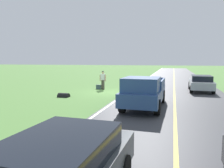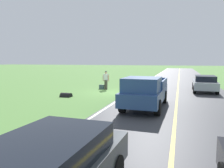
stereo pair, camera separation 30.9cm
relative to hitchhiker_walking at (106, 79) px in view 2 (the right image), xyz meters
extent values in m
plane|color=#609347|center=(-1.32, 1.67, -0.98)|extent=(200.00, 200.00, 0.00)
cube|color=#3D3D42|center=(-6.48, 1.67, -0.98)|extent=(8.03, 120.00, 0.00)
cube|color=silver|center=(-2.64, 1.67, -0.98)|extent=(0.16, 117.60, 0.00)
cube|color=gold|center=(-6.48, 1.67, -0.98)|extent=(0.14, 117.60, 0.00)
cylinder|color=#4C473D|center=(-0.10, 0.16, -0.54)|extent=(0.18, 0.18, 0.88)
cylinder|color=#4C473D|center=(0.10, -0.10, -0.54)|extent=(0.18, 0.18, 0.88)
cube|color=white|center=(0.00, 0.03, 0.19)|extent=(0.41, 0.28, 0.58)
sphere|color=tan|center=(0.00, 0.03, 0.59)|extent=(0.23, 0.23, 0.23)
sphere|color=#4C564C|center=(0.00, 0.03, 0.67)|extent=(0.20, 0.20, 0.20)
cube|color=#234C2D|center=(-0.01, -0.17, 0.22)|extent=(0.33, 0.22, 0.44)
cylinder|color=tan|center=(-0.26, 0.07, 0.08)|extent=(0.10, 0.10, 0.58)
cylinder|color=tan|center=(0.26, 0.04, 0.08)|extent=(0.10, 0.10, 0.58)
cube|color=#384C56|center=(0.42, 0.06, -0.77)|extent=(0.47, 0.23, 0.42)
cube|color=#2D4C84|center=(-4.75, 6.79, -0.23)|extent=(2.13, 5.45, 0.70)
cube|color=#2D4C84|center=(-4.72, 7.98, 0.48)|extent=(1.89, 2.21, 0.72)
cube|color=black|center=(-4.72, 7.98, 0.55)|extent=(1.71, 1.34, 0.43)
cube|color=#2D4C84|center=(-5.72, 5.73, 0.34)|extent=(0.18, 3.03, 0.45)
cube|color=#2D4C84|center=(-3.84, 5.69, 0.34)|extent=(0.18, 3.03, 0.45)
cube|color=#2D4C84|center=(-4.82, 4.20, 0.34)|extent=(1.84, 0.15, 0.45)
cylinder|color=black|center=(-5.61, 8.56, -0.58)|extent=(0.32, 0.81, 0.80)
cylinder|color=black|center=(-3.81, 8.52, -0.58)|extent=(0.32, 0.81, 0.80)
cylinder|color=black|center=(-5.69, 5.26, -0.58)|extent=(0.32, 0.81, 0.80)
cylinder|color=black|center=(-3.89, 5.22, -0.58)|extent=(0.32, 0.81, 0.80)
cube|color=#B2B7C1|center=(-8.70, -1.04, -0.34)|extent=(1.96, 4.45, 0.62)
cube|color=black|center=(-8.69, -0.84, 0.20)|extent=(1.69, 2.42, 0.46)
cylinder|color=black|center=(-7.89, -2.46, -0.65)|extent=(0.26, 0.67, 0.66)
cylinder|color=black|center=(-9.58, -2.42, -0.65)|extent=(0.26, 0.67, 0.66)
cylinder|color=black|center=(-7.82, 0.34, -0.65)|extent=(0.26, 0.67, 0.66)
cylinder|color=black|center=(-9.51, 0.38, -0.65)|extent=(0.26, 0.67, 0.66)
cube|color=black|center=(-4.44, 16.22, 0.20)|extent=(1.70, 2.43, 0.46)
cylinder|color=black|center=(-3.63, 14.99, -0.65)|extent=(0.26, 0.67, 0.66)
cylinder|color=black|center=(1.47, 4.96, -0.98)|extent=(0.80, 0.60, 0.60)
camera|label=1|loc=(-6.33, 19.55, 1.75)|focal=35.25mm
camera|label=2|loc=(-6.62, 19.46, 1.75)|focal=35.25mm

